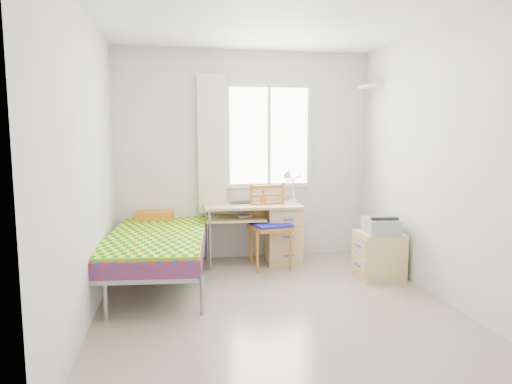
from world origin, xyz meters
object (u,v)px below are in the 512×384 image
bed (158,239)px  chair (270,220)px  printer (381,225)px  cabinet (379,255)px  desk (277,230)px

bed → chair: size_ratio=2.23×
chair → printer: 1.27m
bed → printer: bed is taller
printer → cabinet: bearing=89.9°
chair → cabinet: chair is taller
cabinet → printer: 0.34m
desk → cabinet: 1.27m
desk → printer: desk is taller
printer → desk: bearing=145.3°
desk → chair: (-0.13, -0.18, 0.16)m
bed → cabinet: size_ratio=4.37×
cabinet → bed: bearing=170.8°
desk → chair: bearing=-122.5°
desk → chair: size_ratio=1.20×
bed → printer: bearing=-3.2°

